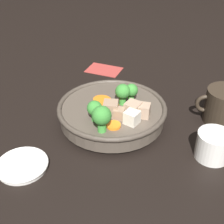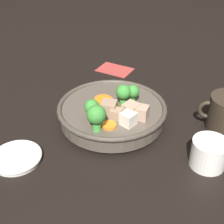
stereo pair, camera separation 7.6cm
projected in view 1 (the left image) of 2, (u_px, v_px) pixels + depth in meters
name	position (u px, v px, depth m)	size (l,w,h in m)	color
ground_plane	(112.00, 123.00, 0.78)	(3.00, 3.00, 0.00)	black
stirfry_bowl	(112.00, 111.00, 0.76)	(0.27, 0.27, 0.11)	#51473D
side_saucer	(22.00, 165.00, 0.64)	(0.11, 0.11, 0.01)	white
tea_cup	(214.00, 145.00, 0.66)	(0.07, 0.07, 0.06)	white
dark_mug	(224.00, 106.00, 0.77)	(0.12, 0.10, 0.09)	#33281E
napkin	(104.00, 70.00, 1.03)	(0.13, 0.11, 0.00)	#A33833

